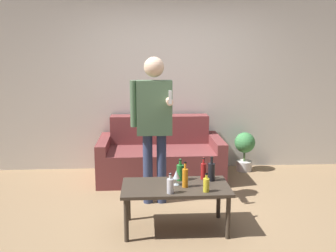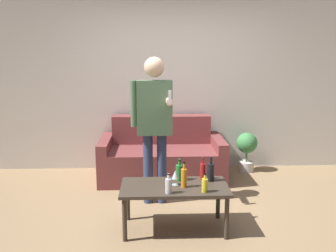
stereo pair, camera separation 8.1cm
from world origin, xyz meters
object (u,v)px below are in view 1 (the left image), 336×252
(coffee_table, at_px, (176,191))
(person_standing_front, at_px, (154,118))
(couch, at_px, (160,156))
(bottle_orange, at_px, (211,171))

(coffee_table, bearing_deg, person_standing_front, 105.45)
(couch, height_order, bottle_orange, couch)
(coffee_table, xyz_separation_m, bottle_orange, (0.38, 0.13, 0.15))
(bottle_orange, bearing_deg, couch, 106.91)
(coffee_table, height_order, person_standing_front, person_standing_front)
(couch, distance_m, bottle_orange, 1.60)
(coffee_table, height_order, bottle_orange, bottle_orange)
(bottle_orange, height_order, person_standing_front, person_standing_front)
(person_standing_front, bearing_deg, bottle_orange, -44.93)
(coffee_table, relative_size, bottle_orange, 4.18)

